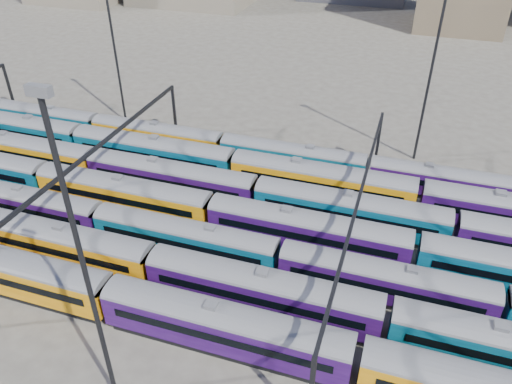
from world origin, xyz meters
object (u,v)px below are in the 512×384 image
(rake_0, at_px, (109,294))
(rake_2, at_px, (185,235))
(mast_2, at_px, (82,260))
(rake_1, at_px, (152,262))

(rake_0, height_order, rake_2, rake_0)
(rake_2, distance_m, mast_2, 20.51)
(rake_2, height_order, mast_2, mast_2)
(rake_1, xyz_separation_m, mast_2, (2.90, -12.00, 11.09))
(mast_2, bearing_deg, rake_1, 103.57)
(rake_0, bearing_deg, rake_1, 71.97)
(rake_1, relative_size, rake_2, 0.93)
(rake_0, distance_m, rake_1, 5.26)
(rake_0, relative_size, rake_1, 0.99)
(rake_2, bearing_deg, mast_2, -84.09)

